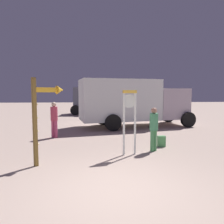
% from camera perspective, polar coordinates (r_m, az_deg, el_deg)
% --- Properties ---
extents(ground_plane, '(80.00, 80.00, 0.00)m').
position_cam_1_polar(ground_plane, '(4.86, 1.43, -19.97)').
color(ground_plane, tan).
extents(standing_clock, '(0.47, 0.17, 2.14)m').
position_cam_1_polar(standing_clock, '(7.08, 4.65, -0.79)').
color(standing_clock, white).
rests_on(standing_clock, ground_plane).
extents(arrow_sign, '(0.86, 0.75, 2.47)m').
position_cam_1_polar(arrow_sign, '(6.42, -17.39, 1.09)').
color(arrow_sign, olive).
rests_on(arrow_sign, ground_plane).
extents(person_near_clock, '(0.29, 0.29, 1.54)m').
position_cam_1_polar(person_near_clock, '(7.70, 10.99, -3.89)').
color(person_near_clock, '#468E53').
rests_on(person_near_clock, ground_plane).
extents(backpack, '(0.29, 0.21, 0.41)m').
position_cam_1_polar(backpack, '(8.51, 12.91, -7.57)').
color(backpack, '#529B5A').
rests_on(backpack, ground_plane).
extents(person_distant, '(0.31, 0.31, 1.63)m').
position_cam_1_polar(person_distant, '(10.13, -15.05, -1.49)').
color(person_distant, '#B64369').
rests_on(person_distant, ground_plane).
extents(box_truck_near, '(6.98, 3.69, 2.80)m').
position_cam_1_polar(box_truck_near, '(12.99, 5.25, 2.88)').
color(box_truck_near, white).
rests_on(box_truck_near, ground_plane).
extents(box_truck_far, '(6.50, 2.78, 2.98)m').
position_cam_1_polar(box_truck_far, '(20.68, -0.98, 4.04)').
color(box_truck_far, white).
rests_on(box_truck_far, ground_plane).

